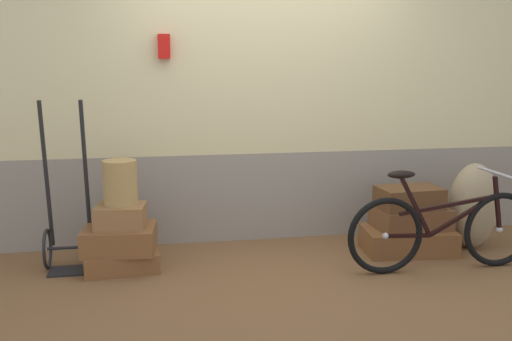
% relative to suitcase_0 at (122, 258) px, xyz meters
% --- Properties ---
extents(ground, '(9.65, 5.20, 0.06)m').
position_rel_suitcase_0_xyz_m(ground, '(1.25, -0.23, -0.10)').
color(ground, brown).
extents(station_building, '(7.65, 0.74, 2.87)m').
position_rel_suitcase_0_xyz_m(station_building, '(1.26, 0.62, 1.37)').
color(station_building, gray).
rests_on(station_building, ground).
extents(suitcase_0, '(0.60, 0.52, 0.15)m').
position_rel_suitcase_0_xyz_m(suitcase_0, '(0.00, 0.00, 0.00)').
color(suitcase_0, brown).
rests_on(suitcase_0, ground).
extents(suitcase_1, '(0.58, 0.49, 0.19)m').
position_rel_suitcase_0_xyz_m(suitcase_1, '(-0.01, -0.03, 0.17)').
color(suitcase_1, brown).
rests_on(suitcase_1, suitcase_0).
extents(suitcase_2, '(0.40, 0.34, 0.18)m').
position_rel_suitcase_0_xyz_m(suitcase_2, '(0.01, -0.04, 0.36)').
color(suitcase_2, olive).
rests_on(suitcase_2, suitcase_1).
extents(suitcase_3, '(0.79, 0.53, 0.20)m').
position_rel_suitcase_0_xyz_m(suitcase_3, '(2.40, -0.04, 0.03)').
color(suitcase_3, brown).
rests_on(suitcase_3, ground).
extents(suitcase_4, '(0.64, 0.45, 0.18)m').
position_rel_suitcase_0_xyz_m(suitcase_4, '(2.43, 0.00, 0.21)').
color(suitcase_4, brown).
rests_on(suitcase_4, suitcase_3).
extents(suitcase_5, '(0.55, 0.37, 0.18)m').
position_rel_suitcase_0_xyz_m(suitcase_5, '(2.40, -0.02, 0.39)').
color(suitcase_5, brown).
rests_on(suitcase_5, suitcase_4).
extents(wicker_basket, '(0.26, 0.26, 0.35)m').
position_rel_suitcase_0_xyz_m(wicker_basket, '(0.01, -0.01, 0.62)').
color(wicker_basket, '#A8844C').
rests_on(wicker_basket, suitcase_2).
extents(luggage_trolley, '(0.38, 0.38, 1.33)m').
position_rel_suitcase_0_xyz_m(luggage_trolley, '(-0.39, 0.07, 0.22)').
color(luggage_trolley, black).
rests_on(luggage_trolley, ground).
extents(burlap_sack, '(0.42, 0.36, 0.75)m').
position_rel_suitcase_0_xyz_m(burlap_sack, '(2.99, -0.03, 0.30)').
color(burlap_sack, '#9E8966').
rests_on(burlap_sack, ground).
extents(bicycle, '(1.56, 0.46, 0.80)m').
position_rel_suitcase_0_xyz_m(bicycle, '(2.46, -0.50, 0.25)').
color(bicycle, black).
rests_on(bicycle, ground).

